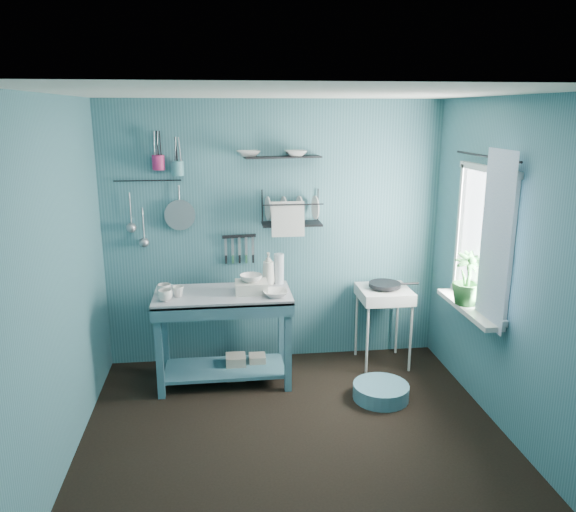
{
  "coord_description": "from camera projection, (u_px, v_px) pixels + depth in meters",
  "views": [
    {
      "loc": [
        -0.51,
        -3.71,
        2.39
      ],
      "look_at": [
        0.05,
        0.85,
        1.2
      ],
      "focal_mm": 35.0,
      "sensor_mm": 36.0,
      "label": 1
    }
  ],
  "objects": [
    {
      "name": "windowsill",
      "position": [
        468.0,
        308.0,
        4.63
      ],
      "size": [
        0.16,
        0.95,
        0.04
      ],
      "primitive_type": "cube",
      "color": "silver",
      "rests_on": "wall_right"
    },
    {
      "name": "dish_rack",
      "position": [
        292.0,
        208.0,
        5.17
      ],
      "size": [
        0.57,
        0.3,
        0.32
      ],
      "primitive_type": "cube",
      "rotation": [
        0.0,
        0.0,
        -0.11
      ],
      "color": "black",
      "rests_on": "wall_back"
    },
    {
      "name": "ladle_inner",
      "position": [
        143.0,
        224.0,
        5.13
      ],
      "size": [
        0.01,
        0.01,
        0.3
      ],
      "primitive_type": "cylinder",
      "color": "#989AA0",
      "rests_on": "wall_back"
    },
    {
      "name": "ladle_outer",
      "position": [
        130.0,
        209.0,
        5.09
      ],
      "size": [
        0.01,
        0.01,
        0.3
      ],
      "primitive_type": "cylinder",
      "color": "#989AA0",
      "rests_on": "wall_back"
    },
    {
      "name": "curtain",
      "position": [
        495.0,
        241.0,
        4.18
      ],
      "size": [
        0.0,
        1.35,
        1.35
      ],
      "primitive_type": "plane",
      "rotation": [
        1.57,
        0.0,
        1.57
      ],
      "color": "white",
      "rests_on": "wall_right"
    },
    {
      "name": "floor",
      "position": [
        295.0,
        438.0,
        4.22
      ],
      "size": [
        3.2,
        3.2,
        0.0
      ],
      "primitive_type": "plane",
      "color": "black",
      "rests_on": "ground"
    },
    {
      "name": "storage_tin_small",
      "position": [
        257.0,
        365.0,
        5.21
      ],
      "size": [
        0.15,
        0.15,
        0.2
      ],
      "primitive_type": "cube",
      "color": "gray",
      "rests_on": "floor"
    },
    {
      "name": "soap_bottle",
      "position": [
        268.0,
        269.0,
        5.12
      ],
      "size": [
        0.12,
        0.12,
        0.3
      ],
      "primitive_type": "imported",
      "color": "beige",
      "rests_on": "work_counter"
    },
    {
      "name": "utensil_cup_teal",
      "position": [
        177.0,
        168.0,
        5.01
      ],
      "size": [
        0.11,
        0.11,
        0.13
      ],
      "primitive_type": "cylinder",
      "color": "teal",
      "rests_on": "wall_back"
    },
    {
      "name": "storage_tin_large",
      "position": [
        236.0,
        367.0,
        5.16
      ],
      "size": [
        0.18,
        0.18,
        0.22
      ],
      "primitive_type": "cube",
      "color": "gray",
      "rests_on": "floor"
    },
    {
      "name": "hotplate_stand",
      "position": [
        383.0,
        326.0,
        5.4
      ],
      "size": [
        0.52,
        0.52,
        0.76
      ],
      "primitive_type": "cube",
      "rotation": [
        0.0,
        0.0,
        0.11
      ],
      "color": "silver",
      "rests_on": "floor"
    },
    {
      "name": "mug_right",
      "position": [
        164.0,
        290.0,
        4.84
      ],
      "size": [
        0.17,
        0.17,
        0.1
      ],
      "primitive_type": "imported",
      "rotation": [
        0.0,
        0.0,
        1.05
      ],
      "color": "silver",
      "rests_on": "work_counter"
    },
    {
      "name": "potted_plant",
      "position": [
        468.0,
        279.0,
        4.62
      ],
      "size": [
        0.26,
        0.26,
        0.44
      ],
      "primitive_type": "imported",
      "rotation": [
        0.0,
        0.0,
        -0.05
      ],
      "color": "#29672C",
      "rests_on": "windowsill"
    },
    {
      "name": "hook_rail",
      "position": [
        148.0,
        181.0,
        5.05
      ],
      "size": [
        0.6,
        0.01,
        0.01
      ],
      "primitive_type": "cylinder",
      "rotation": [
        0.0,
        1.57,
        0.0
      ],
      "color": "black",
      "rests_on": "wall_back"
    },
    {
      "name": "wall_right",
      "position": [
        513.0,
        272.0,
        4.09
      ],
      "size": [
        0.0,
        3.0,
        3.0
      ],
      "primitive_type": "plane",
      "rotation": [
        1.57,
        0.0,
        -1.57
      ],
      "color": "#36656F",
      "rests_on": "ground"
    },
    {
      "name": "knife_strip",
      "position": [
        239.0,
        236.0,
        5.28
      ],
      "size": [
        0.32,
        0.06,
        0.03
      ],
      "primitive_type": "cube",
      "rotation": [
        0.0,
        0.0,
        0.12
      ],
      "color": "black",
      "rests_on": "wall_back"
    },
    {
      "name": "shelf_bowl_right",
      "position": [
        296.0,
        155.0,
        5.09
      ],
      "size": [
        0.21,
        0.21,
        0.05
      ],
      "primitive_type": "imported",
      "rotation": [
        0.0,
        0.0,
        -0.02
      ],
      "color": "silver",
      "rests_on": "upper_shelf"
    },
    {
      "name": "window_glass",
      "position": [
        484.0,
        238.0,
        4.49
      ],
      "size": [
        0.0,
        1.1,
        1.1
      ],
      "primitive_type": "plane",
      "rotation": [
        1.57,
        0.0,
        1.57
      ],
      "color": "white",
      "rests_on": "wall_right"
    },
    {
      "name": "tub_bowl",
      "position": [
        251.0,
        278.0,
        4.89
      ],
      "size": [
        0.2,
        0.19,
        0.06
      ],
      "primitive_type": "imported",
      "color": "silver",
      "rests_on": "wash_tub"
    },
    {
      "name": "curtain_rod",
      "position": [
        486.0,
        156.0,
        4.32
      ],
      "size": [
        0.02,
        1.05,
        0.02
      ],
      "primitive_type": "cylinder",
      "rotation": [
        1.57,
        0.0,
        0.0
      ],
      "color": "black",
      "rests_on": "wall_right"
    },
    {
      "name": "frying_pan",
      "position": [
        385.0,
        285.0,
        5.3
      ],
      "size": [
        0.3,
        0.3,
        0.03
      ],
      "primitive_type": "cylinder",
      "color": "black",
      "rests_on": "hotplate_stand"
    },
    {
      "name": "wall_back",
      "position": [
        275.0,
        234.0,
        5.35
      ],
      "size": [
        3.2,
        0.0,
        3.2
      ],
      "primitive_type": "plane",
      "rotation": [
        1.57,
        0.0,
        0.0
      ],
      "color": "#36656F",
      "rests_on": "ground"
    },
    {
      "name": "utensil_cup_magenta",
      "position": [
        158.0,
        162.0,
        4.97
      ],
      "size": [
        0.11,
        0.11,
        0.13
      ],
      "primitive_type": "cylinder",
      "color": "#A61E54",
      "rests_on": "wall_back"
    },
    {
      "name": "wash_tub",
      "position": [
        251.0,
        287.0,
        4.91
      ],
      "size": [
        0.28,
        0.22,
        0.1
      ],
      "primitive_type": "cube",
      "color": "beige",
      "rests_on": "work_counter"
    },
    {
      "name": "water_bottle",
      "position": [
        279.0,
        269.0,
        5.15
      ],
      "size": [
        0.09,
        0.09,
        0.28
      ],
      "primitive_type": "cylinder",
      "color": "silver",
      "rests_on": "work_counter"
    },
    {
      "name": "mug_mid",
      "position": [
        178.0,
        291.0,
        4.8
      ],
      "size": [
        0.14,
        0.14,
        0.09
      ],
      "primitive_type": "imported",
      "rotation": [
        0.0,
        0.0,
        0.52
      ],
      "color": "silver",
      "rests_on": "work_counter"
    },
    {
      "name": "work_counter",
      "position": [
        224.0,
        338.0,
        5.02
      ],
      "size": [
        1.25,
        0.71,
        0.84
      ],
      "primitive_type": "cube",
      "rotation": [
        0.0,
        0.0,
        0.1
      ],
      "color": "#366271",
      "rests_on": "floor"
    },
    {
      "name": "wall_front",
      "position": [
        341.0,
        378.0,
        2.47
      ],
      "size": [
        3.2,
        0.0,
        3.2
      ],
      "primitive_type": "plane",
      "rotation": [
        -1.57,
        0.0,
        0.0
      ],
      "color": "#36656F",
      "rests_on": "ground"
    },
    {
      "name": "floor_basin",
      "position": [
        381.0,
        391.0,
        4.79
      ],
      "size": [
        0.48,
        0.48,
        0.13
      ],
      "primitive_type": "cylinder",
      "color": "teal",
      "rests_on": "floor"
    },
    {
      "name": "upper_shelf",
      "position": [
        283.0,
        157.0,
        5.08
      ],
      "size": [
        0.72,
        0.26,
        0.02
      ],
      "primitive_type": "cube",
      "rotation": [
        0.0,
        0.0,
        0.12
      ],
      "color": "black",
      "rests_on": "wall_back"
    },
    {
      "name": "wall_left",
      "position": [
        57.0,
        288.0,
        3.72
      ],
      "size": [
        0.0,
        3.0,
        3.0
      ],
      "primitive_type": "plane",
      "rotation": [
        1.57,
        0.0,
        1.57
      ],
      "color": "#36656F",
      "rests_on": "ground"
    },
    {
      "name": "counter_bowl",
      "position": [
        275.0,
        293.0,
        4.82
      ],
      "size": [
        0.22,
        0.22,
        0.05
      ],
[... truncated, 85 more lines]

